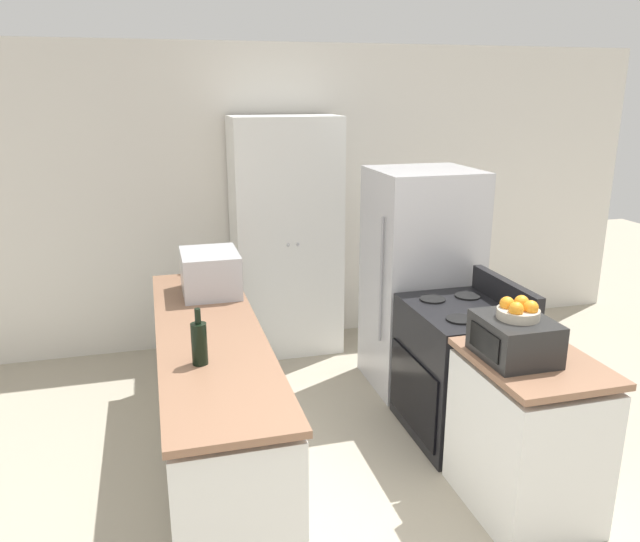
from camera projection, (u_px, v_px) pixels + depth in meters
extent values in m
cube|color=silver|center=(275.00, 198.00, 5.50)|extent=(7.00, 0.06, 2.60)
cube|color=silver|center=(213.00, 405.00, 3.73)|extent=(0.58, 2.38, 0.82)
cube|color=#896047|center=(209.00, 334.00, 3.60)|extent=(0.60, 2.43, 0.04)
cube|color=silver|center=(526.00, 440.00, 3.36)|extent=(0.58, 0.75, 0.82)
cube|color=#896047|center=(534.00, 362.00, 3.23)|extent=(0.60, 0.76, 0.04)
cube|color=silver|center=(286.00, 237.00, 5.31)|extent=(0.89, 0.51, 2.02)
sphere|color=#B2B2B7|center=(288.00, 245.00, 5.05)|extent=(0.03, 0.03, 0.03)
sphere|color=#B2B2B7|center=(298.00, 244.00, 5.07)|extent=(0.03, 0.03, 0.03)
cube|color=black|center=(460.00, 371.00, 4.09)|extent=(0.64, 0.80, 0.89)
cube|color=black|center=(413.00, 393.00, 4.04)|extent=(0.02, 0.70, 0.49)
cube|color=black|center=(506.00, 292.00, 4.02)|extent=(0.06, 0.76, 0.16)
cylinder|color=black|center=(460.00, 319.00, 3.76)|extent=(0.17, 0.17, 0.01)
cylinder|color=black|center=(433.00, 299.00, 4.11)|extent=(0.17, 0.17, 0.01)
cylinder|color=black|center=(498.00, 315.00, 3.82)|extent=(0.17, 0.17, 0.01)
cylinder|color=black|center=(468.00, 296.00, 4.18)|extent=(0.17, 0.17, 0.01)
cube|color=#B7B7BC|center=(420.00, 280.00, 4.72)|extent=(0.74, 0.69, 1.67)
cylinder|color=gray|center=(381.00, 280.00, 4.42)|extent=(0.02, 0.02, 0.92)
cube|color=#B2B2B7|center=(210.00, 273.00, 4.22)|extent=(0.38, 0.46, 0.29)
cube|color=black|center=(239.00, 272.00, 4.23)|extent=(0.01, 0.29, 0.21)
cylinder|color=black|center=(199.00, 344.00, 3.13)|extent=(0.08, 0.08, 0.22)
cylinder|color=black|center=(198.00, 316.00, 3.09)|extent=(0.03, 0.03, 0.08)
cube|color=black|center=(515.00, 338.00, 3.20)|extent=(0.34, 0.40, 0.22)
cube|color=black|center=(484.00, 342.00, 3.16)|extent=(0.01, 0.28, 0.13)
cylinder|color=#B2A893|center=(518.00, 314.00, 3.17)|extent=(0.21, 0.21, 0.05)
sphere|color=orange|center=(521.00, 302.00, 3.20)|extent=(0.08, 0.08, 0.08)
sphere|color=orange|center=(507.00, 304.00, 3.18)|extent=(0.08, 0.08, 0.08)
sphere|color=orange|center=(516.00, 309.00, 3.11)|extent=(0.08, 0.08, 0.08)
sphere|color=orange|center=(531.00, 308.00, 3.13)|extent=(0.08, 0.08, 0.08)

